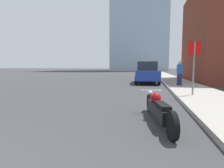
# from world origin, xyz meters

# --- Properties ---
(sidewalk) EXTENTS (2.54, 240.00, 0.15)m
(sidewalk) POSITION_xyz_m (5.41, 40.00, 0.07)
(sidewalk) COLOR #9E998E
(sidewalk) RESTS_ON ground_plane
(motorcycle) EXTENTS (0.79, 2.63, 0.71)m
(motorcycle) POSITION_xyz_m (3.16, 3.99, 0.35)
(motorcycle) COLOR black
(motorcycle) RESTS_ON ground_plane
(parked_car_blue) EXTENTS (2.17, 4.49, 1.85)m
(parked_car_blue) POSITION_xyz_m (2.76, 14.91, 0.91)
(parked_car_blue) COLOR #1E3899
(parked_car_blue) RESTS_ON ground_plane
(parked_car_yellow) EXTENTS (2.08, 3.89, 1.64)m
(parked_car_yellow) POSITION_xyz_m (2.90, 26.01, 0.83)
(parked_car_yellow) COLOR gold
(parked_car_yellow) RESTS_ON ground_plane
(parked_car_green) EXTENTS (2.17, 4.65, 1.57)m
(parked_car_green) POSITION_xyz_m (3.10, 38.44, 0.80)
(parked_car_green) COLOR #1E6B33
(parked_car_green) RESTS_ON ground_plane
(parked_car_red) EXTENTS (2.14, 4.42, 1.72)m
(parked_car_red) POSITION_xyz_m (3.01, 49.52, 0.87)
(parked_car_red) COLOR red
(parked_car_red) RESTS_ON ground_plane
(stop_sign) EXTENTS (0.57, 0.26, 2.35)m
(stop_sign) POSITION_xyz_m (4.86, 7.86, 1.75)
(stop_sign) COLOR slate
(stop_sign) RESTS_ON sidewalk
(pedestrian) EXTENTS (0.36, 0.23, 1.66)m
(pedestrian) POSITION_xyz_m (4.98, 12.08, 1.00)
(pedestrian) COLOR #1E2347
(pedestrian) RESTS_ON sidewalk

